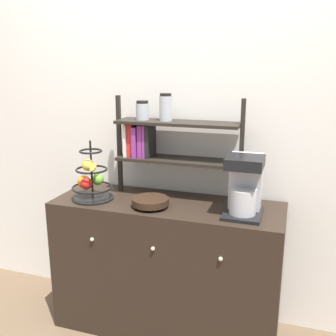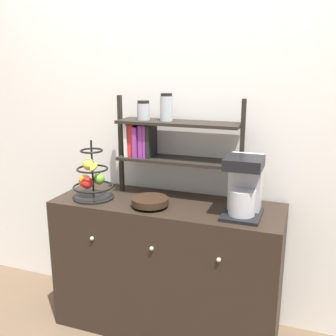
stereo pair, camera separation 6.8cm
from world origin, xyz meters
name	(u,v)px [view 1 (the left image)]	position (x,y,z in m)	size (l,w,h in m)	color
wall_back	(181,118)	(0.00, 0.52, 1.30)	(7.00, 0.05, 2.60)	silver
sideboard	(167,266)	(0.00, 0.24, 0.42)	(1.36, 0.49, 0.83)	black
coffee_maker	(245,185)	(0.45, 0.20, 0.99)	(0.20, 0.25, 0.33)	black
fruit_stand	(91,180)	(-0.45, 0.16, 0.95)	(0.25, 0.25, 0.36)	black
wooden_bowl	(150,202)	(-0.07, 0.14, 0.86)	(0.21, 0.21, 0.05)	black
shelf_hutch	(161,137)	(-0.08, 0.37, 1.20)	(0.79, 0.20, 0.63)	black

